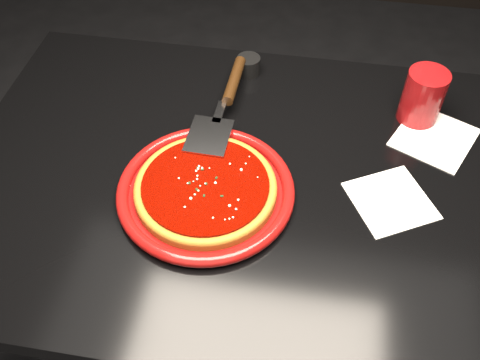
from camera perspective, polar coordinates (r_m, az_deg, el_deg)
name	(u,v)px	position (r m, az deg, el deg)	size (l,w,h in m)	color
floor	(253,342)	(1.68, 1.40, -16.85)	(4.00, 4.00, 0.01)	black
table	(256,277)	(1.34, 1.70, -10.25)	(1.20, 0.80, 0.75)	black
plate	(206,191)	(1.00, -3.67, -1.14)	(0.33, 0.33, 0.02)	maroon
pizza_crust	(206,189)	(1.00, -3.68, -1.00)	(0.27, 0.27, 0.01)	brown
pizza_crust_rim	(206,187)	(0.99, -3.70, -0.75)	(0.27, 0.27, 0.02)	brown
pizza_sauce	(205,185)	(0.99, -3.71, -0.57)	(0.24, 0.24, 0.01)	#750700
parmesan_dusting	(205,183)	(0.99, -3.73, -0.32)	(0.23, 0.23, 0.01)	beige
basil_flecks	(205,183)	(0.99, -3.73, -0.36)	(0.21, 0.21, 0.00)	black
pizza_server	(224,104)	(1.12, -1.76, 8.07)	(0.10, 0.35, 0.03)	silver
cup	(423,97)	(1.18, 18.91, 8.40)	(0.08, 0.08, 0.12)	maroon
napkin_a	(391,201)	(1.04, 15.77, -2.14)	(0.14, 0.14, 0.00)	silver
napkin_b	(434,137)	(1.18, 20.02, 4.30)	(0.14, 0.15, 0.00)	silver
ramekin	(249,65)	(1.26, 0.92, 12.13)	(0.05, 0.05, 0.04)	black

